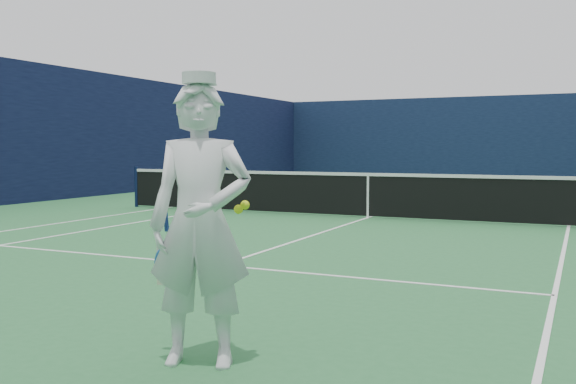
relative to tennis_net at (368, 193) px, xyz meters
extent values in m
plane|color=#286A37|center=(0.00, 0.00, -0.55)|extent=(80.00, 80.00, 0.00)
cube|color=white|center=(0.00, 11.88, -0.55)|extent=(11.03, 0.06, 0.01)
cube|color=white|center=(-5.49, 0.00, -0.55)|extent=(0.06, 23.83, 0.01)
cube|color=white|center=(-4.12, 0.00, -0.55)|extent=(0.06, 23.77, 0.01)
cube|color=white|center=(4.12, 0.00, -0.55)|extent=(0.06, 23.77, 0.01)
cube|color=white|center=(0.00, 6.40, -0.55)|extent=(8.23, 0.06, 0.01)
cube|color=white|center=(0.00, -6.40, -0.55)|extent=(8.23, 0.06, 0.01)
cube|color=white|center=(0.00, 0.00, -0.55)|extent=(0.06, 12.80, 0.01)
cube|color=white|center=(0.00, 11.73, -0.55)|extent=(0.06, 0.30, 0.01)
cube|color=#0F1A37|center=(0.00, 18.00, 1.45)|extent=(20.12, 0.12, 4.00)
cube|color=#0F1438|center=(-10.00, 0.00, 1.45)|extent=(0.12, 36.12, 4.00)
cylinder|color=#141E4C|center=(-6.40, 0.00, -0.02)|extent=(0.09, 0.09, 1.07)
cube|color=black|center=(0.00, 0.00, -0.05)|extent=(12.79, 0.02, 0.92)
cube|color=white|center=(0.00, 0.00, 0.42)|extent=(12.79, 0.04, 0.07)
cube|color=white|center=(0.00, 0.00, -0.08)|extent=(0.05, 0.03, 0.94)
imported|color=white|center=(1.87, -9.78, 0.47)|extent=(0.86, 0.70, 2.04)
cylinder|color=white|center=(1.87, -9.78, 1.51)|extent=(0.24, 0.24, 0.08)
cube|color=white|center=(1.83, -9.66, 1.48)|extent=(0.20, 0.15, 0.02)
cylinder|color=navy|center=(1.58, -9.79, 0.51)|extent=(0.06, 0.10, 0.22)
cube|color=blue|center=(1.58, -9.74, 0.33)|extent=(0.03, 0.03, 0.14)
torus|color=blue|center=(1.54, -9.68, 0.12)|extent=(0.31, 0.19, 0.29)
cube|color=beige|center=(1.54, -9.68, 0.12)|extent=(0.21, 0.08, 0.30)
sphere|color=#E7F21B|center=(2.08, -9.60, 0.57)|extent=(0.07, 0.07, 0.07)
sphere|color=#E7F21B|center=(2.12, -9.57, 0.60)|extent=(0.07, 0.07, 0.07)
camera|label=1|loc=(4.36, -13.67, 1.02)|focal=40.00mm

